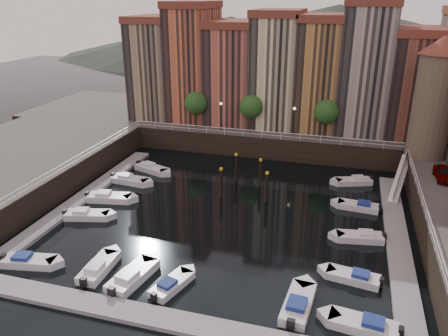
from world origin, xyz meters
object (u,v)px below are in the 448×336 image
(corner_tower, at_px, (435,96))
(gangway, at_px, (400,176))
(boat_left_0, at_px, (28,261))
(car_a, at_px, (444,174))
(mooring_pilings, at_px, (246,178))
(boat_left_1, at_px, (86,215))
(boat_left_2, at_px, (108,197))

(corner_tower, bearing_deg, gangway, -122.80)
(boat_left_0, relative_size, car_a, 1.19)
(corner_tower, xyz_separation_m, mooring_pilings, (-19.54, -9.24, -8.54))
(mooring_pilings, bearing_deg, car_a, 5.47)
(boat_left_0, bearing_deg, car_a, 20.96)
(gangway, distance_m, boat_left_0, 38.75)
(mooring_pilings, xyz_separation_m, boat_left_0, (-13.82, -19.16, -1.29))
(gangway, xyz_separation_m, boat_left_1, (-30.45, -15.43, -1.56))
(gangway, distance_m, car_a, 4.97)
(boat_left_0, relative_size, boat_left_2, 0.93)
(mooring_pilings, relative_size, boat_left_2, 1.05)
(gangway, xyz_separation_m, boat_left_0, (-30.47, -23.90, -1.56))
(boat_left_1, distance_m, boat_left_2, 4.15)
(boat_left_1, height_order, car_a, car_a)
(gangway, height_order, car_a, car_a)
(boat_left_0, height_order, boat_left_1, boat_left_0)
(gangway, bearing_deg, corner_tower, 57.20)
(mooring_pilings, distance_m, boat_left_1, 17.51)
(mooring_pilings, bearing_deg, corner_tower, 25.29)
(gangway, relative_size, boat_left_0, 1.77)
(mooring_pilings, bearing_deg, gangway, 15.88)
(corner_tower, xyz_separation_m, boat_left_0, (-33.37, -28.40, -9.84))
(boat_left_0, bearing_deg, gangway, 27.37)
(boat_left_2, bearing_deg, boat_left_0, -101.15)
(corner_tower, xyz_separation_m, car_a, (0.82, -7.29, -6.52))
(car_a, bearing_deg, boat_left_2, -168.41)
(boat_left_2, bearing_deg, boat_left_1, -101.75)
(boat_left_1, bearing_deg, gangway, 12.34)
(boat_left_1, distance_m, car_a, 36.58)
(mooring_pilings, height_order, boat_left_1, mooring_pilings)
(mooring_pilings, distance_m, boat_left_2, 15.26)
(boat_left_2, distance_m, car_a, 35.29)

